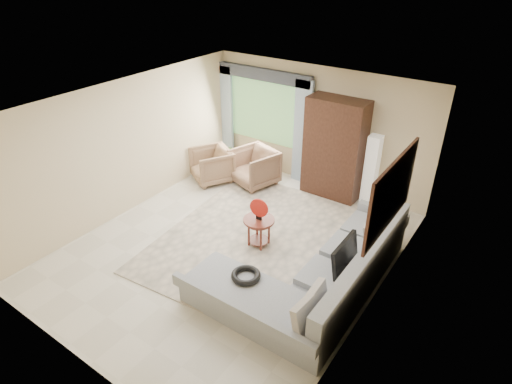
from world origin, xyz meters
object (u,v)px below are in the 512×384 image
Objects in this scene: tv_screen at (345,256)px; armchair_right at (254,167)px; potted_plant at (234,155)px; floor_lamp at (371,171)px; armoire at (334,149)px; armchair_left at (212,165)px; coffee_table at (259,232)px; sectional_sofa at (320,280)px.

armchair_right is (-3.11, 2.13, -0.31)m from tv_screen.
potted_plant is 3.41m from floor_lamp.
tv_screen is at bearing -60.84° from armoire.
armchair_left reaches higher than potted_plant.
armoire reaches higher than floor_lamp.
coffee_table is at bearing -35.35° from armchair_right.
floor_lamp is at bearing 1.91° from potted_plant.
tv_screen is 2.84m from floor_lamp.
tv_screen is at bearing -9.65° from coffee_table.
potted_plant is (-4.07, 2.64, -0.46)m from tv_screen.
armchair_left is at bearing 156.77° from tv_screen.
floor_lamp is at bearing 47.60° from armchair_left.
coffee_table is at bearing -44.90° from potted_plant.
armchair_left is at bearing 152.70° from sectional_sofa.
sectional_sofa reaches higher than armchair_right.
potted_plant is at bearing 147.07° from tv_screen.
floor_lamp is (0.80, 0.06, -0.30)m from armoire.
armoire is at bearing 84.77° from coffee_table.
floor_lamp is at bearing 98.33° from sectional_sofa.
tv_screen is 0.89× the size of armchair_left.
floor_lamp is at bearing 31.94° from armchair_right.
coffee_table is 2.70m from floor_lamp.
sectional_sofa is at bearing -21.91° from armchair_right.
armchair_left is (-2.26, 1.42, 0.09)m from coffee_table.
coffee_table is 0.26× the size of armoire.
tv_screen is 0.83× the size of armchair_right.
tv_screen is 4.34m from armchair_left.
armchair_left is (-3.98, 1.71, -0.34)m from tv_screen.
coffee_table is 2.52m from armoire.
potted_plant is 0.35× the size of floor_lamp.
coffee_table is 2.31m from armchair_right.
armoire is at bearing 119.16° from tv_screen.
floor_lamp reaches higher than sectional_sofa.
sectional_sofa is 4.68× the size of tv_screen.
armchair_right is 1.10m from potted_plant.
coffee_table is at bearing -2.05° from armchair_left.
armchair_right is (-2.84, 2.34, 0.12)m from sectional_sofa.
armchair_right is 2.51m from floor_lamp.
armoire is 1.40× the size of floor_lamp.
floor_lamp is (-0.43, 2.96, 0.47)m from sectional_sofa.
potted_plant is (-3.80, 2.84, -0.02)m from sectional_sofa.
floor_lamp is (-0.70, 2.75, 0.03)m from tv_screen.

